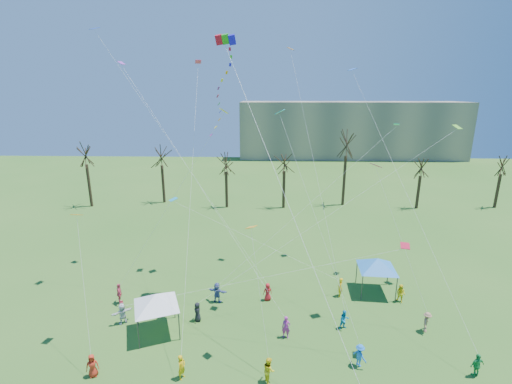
{
  "coord_description": "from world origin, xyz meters",
  "views": [
    {
      "loc": [
        -0.6,
        -18.13,
        17.51
      ],
      "look_at": [
        -1.38,
        5.0,
        11.0
      ],
      "focal_mm": 25.0,
      "sensor_mm": 36.0,
      "label": 1
    }
  ],
  "objects_px": {
    "canopy_tent_white": "(156,300)",
    "distant_building": "(350,130)",
    "canopy_tent_blue": "(377,263)",
    "big_box_kite": "(225,94)"
  },
  "relations": [
    {
      "from": "canopy_tent_white",
      "to": "distant_building",
      "type": "bearing_deg",
      "value": 68.31
    },
    {
      "from": "distant_building",
      "to": "canopy_tent_blue",
      "type": "relative_size",
      "value": 13.58
    },
    {
      "from": "distant_building",
      "to": "canopy_tent_blue",
      "type": "distance_m",
      "value": 72.32
    },
    {
      "from": "distant_building",
      "to": "big_box_kite",
      "type": "distance_m",
      "value": 77.42
    },
    {
      "from": "distant_building",
      "to": "big_box_kite",
      "type": "height_order",
      "value": "big_box_kite"
    },
    {
      "from": "canopy_tent_white",
      "to": "canopy_tent_blue",
      "type": "relative_size",
      "value": 0.91
    },
    {
      "from": "big_box_kite",
      "to": "canopy_tent_blue",
      "type": "bearing_deg",
      "value": 5.5
    },
    {
      "from": "distant_building",
      "to": "big_box_kite",
      "type": "relative_size",
      "value": 2.4
    },
    {
      "from": "big_box_kite",
      "to": "canopy_tent_white",
      "type": "distance_m",
      "value": 16.16
    },
    {
      "from": "big_box_kite",
      "to": "distant_building",
      "type": "bearing_deg",
      "value": 70.28
    }
  ]
}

